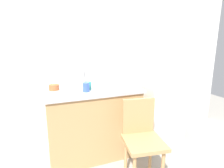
{
  "coord_description": "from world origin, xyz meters",
  "views": [
    {
      "loc": [
        -0.63,
        -1.51,
        1.48
      ],
      "look_at": [
        0.19,
        0.6,
        0.96
      ],
      "focal_mm": 28.68,
      "sensor_mm": 36.0,
      "label": 1
    }
  ],
  "objects_px": {
    "chair": "(142,137)",
    "refrigerator": "(159,95)",
    "cup_blue": "(86,87)",
    "terracotta_bowl": "(54,87)",
    "cup_teal": "(88,86)",
    "dish_tray": "(117,85)"
  },
  "relations": [
    {
      "from": "chair",
      "to": "refrigerator",
      "type": "bearing_deg",
      "value": 53.48
    },
    {
      "from": "chair",
      "to": "cup_blue",
      "type": "xyz_separation_m",
      "value": [
        -0.47,
        0.53,
        0.47
      ]
    },
    {
      "from": "refrigerator",
      "to": "terracotta_bowl",
      "type": "distance_m",
      "value": 1.53
    },
    {
      "from": "chair",
      "to": "terracotta_bowl",
      "type": "distance_m",
      "value": 1.2
    },
    {
      "from": "refrigerator",
      "to": "chair",
      "type": "distance_m",
      "value": 0.99
    },
    {
      "from": "cup_blue",
      "to": "cup_teal",
      "type": "relative_size",
      "value": 1.14
    },
    {
      "from": "chair",
      "to": "dish_tray",
      "type": "relative_size",
      "value": 3.18
    },
    {
      "from": "chair",
      "to": "cup_teal",
      "type": "relative_size",
      "value": 9.31
    },
    {
      "from": "chair",
      "to": "terracotta_bowl",
      "type": "xyz_separation_m",
      "value": [
        -0.82,
        0.75,
        0.45
      ]
    },
    {
      "from": "terracotta_bowl",
      "to": "cup_teal",
      "type": "distance_m",
      "value": 0.42
    },
    {
      "from": "terracotta_bowl",
      "to": "chair",
      "type": "bearing_deg",
      "value": -42.31
    },
    {
      "from": "dish_tray",
      "to": "cup_teal",
      "type": "distance_m",
      "value": 0.39
    },
    {
      "from": "dish_tray",
      "to": "cup_blue",
      "type": "distance_m",
      "value": 0.46
    },
    {
      "from": "refrigerator",
      "to": "dish_tray",
      "type": "bearing_deg",
      "value": -176.86
    },
    {
      "from": "cup_blue",
      "to": "cup_teal",
      "type": "bearing_deg",
      "value": 62.3
    },
    {
      "from": "refrigerator",
      "to": "cup_teal",
      "type": "distance_m",
      "value": 1.14
    },
    {
      "from": "dish_tray",
      "to": "refrigerator",
      "type": "bearing_deg",
      "value": 3.14
    },
    {
      "from": "dish_tray",
      "to": "cup_blue",
      "type": "xyz_separation_m",
      "value": [
        -0.44,
        -0.1,
        0.03
      ]
    },
    {
      "from": "cup_blue",
      "to": "cup_teal",
      "type": "height_order",
      "value": "cup_blue"
    },
    {
      "from": "terracotta_bowl",
      "to": "cup_blue",
      "type": "distance_m",
      "value": 0.41
    },
    {
      "from": "terracotta_bowl",
      "to": "refrigerator",
      "type": "bearing_deg",
      "value": -2.93
    },
    {
      "from": "chair",
      "to": "dish_tray",
      "type": "height_order",
      "value": "dish_tray"
    }
  ]
}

